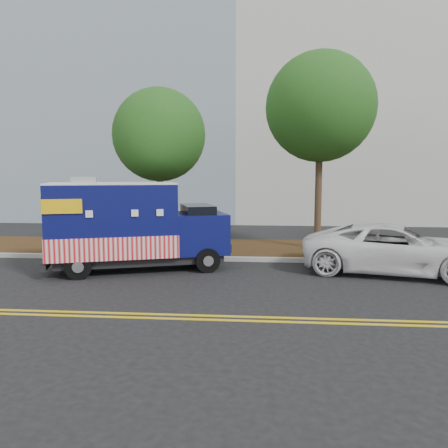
{
  "coord_description": "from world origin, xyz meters",
  "views": [
    {
      "loc": [
        3.51,
        -13.26,
        2.96
      ],
      "look_at": [
        2.32,
        0.6,
        1.37
      ],
      "focal_mm": 35.0,
      "sensor_mm": 36.0,
      "label": 1
    }
  ],
  "objects": [
    {
      "name": "tree_b",
      "position": [
        -0.3,
        2.93,
        4.4
      ],
      "size": [
        3.45,
        3.45,
        6.14
      ],
      "color": "#38281C",
      "rests_on": "ground"
    },
    {
      "name": "white_car",
      "position": [
        7.48,
        -0.0,
        0.74
      ],
      "size": [
        5.75,
        3.63,
        1.48
      ],
      "primitive_type": "imported",
      "rotation": [
        0.0,
        0.0,
        1.34
      ],
      "color": "white",
      "rests_on": "ground"
    },
    {
      "name": "mulch_strip",
      "position": [
        0.0,
        3.5,
        0.07
      ],
      "size": [
        120.0,
        4.0,
        0.15
      ],
      "primitive_type": "cube",
      "color": "#311E0D",
      "rests_on": "ground"
    },
    {
      "name": "curb",
      "position": [
        0.0,
        1.4,
        0.07
      ],
      "size": [
        120.0,
        0.18,
        0.15
      ],
      "primitive_type": "cube",
      "color": "#9E9E99",
      "rests_on": "ground"
    },
    {
      "name": "ground",
      "position": [
        0.0,
        0.0,
        0.0
      ],
      "size": [
        120.0,
        120.0,
        0.0
      ],
      "primitive_type": "plane",
      "color": "black",
      "rests_on": "ground"
    },
    {
      "name": "sign_post",
      "position": [
        -2.07,
        1.57,
        1.2
      ],
      "size": [
        0.06,
        0.06,
        2.4
      ],
      "primitive_type": "cube",
      "color": "#473828",
      "rests_on": "ground"
    },
    {
      "name": "food_truck",
      "position": [
        -0.54,
        -0.24,
        1.31
      ],
      "size": [
        5.81,
        3.61,
        2.89
      ],
      "rotation": [
        0.0,
        0.0,
        0.32
      ],
      "color": "black",
      "rests_on": "ground"
    },
    {
      "name": "centerline_far",
      "position": [
        0.0,
        -4.7,
        0.01
      ],
      "size": [
        120.0,
        0.1,
        0.01
      ],
      "primitive_type": "cube",
      "color": "gold",
      "rests_on": "ground"
    },
    {
      "name": "office_building",
      "position": [
        2.0,
        22.0,
        15.2
      ],
      "size": [
        46.0,
        20.0,
        30.4
      ],
      "color": "silver",
      "rests_on": "ground"
    },
    {
      "name": "tree_c",
      "position": [
        5.65,
        3.5,
        5.42
      ],
      "size": [
        4.05,
        4.05,
        7.45
      ],
      "color": "#38281C",
      "rests_on": "ground"
    },
    {
      "name": "centerline_near",
      "position": [
        0.0,
        -4.45,
        0.01
      ],
      "size": [
        120.0,
        0.1,
        0.01
      ],
      "primitive_type": "cube",
      "color": "gold",
      "rests_on": "ground"
    }
  ]
}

